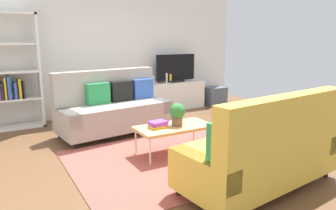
# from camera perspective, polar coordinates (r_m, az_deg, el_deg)

# --- Properties ---
(ground_plane) EXTENTS (7.68, 7.68, 0.00)m
(ground_plane) POSITION_cam_1_polar(r_m,az_deg,el_deg) (4.81, 1.06, -8.13)
(ground_plane) COLOR brown
(wall_far) EXTENTS (6.40, 0.12, 2.90)m
(wall_far) POSITION_cam_1_polar(r_m,az_deg,el_deg) (7.07, -10.73, 10.16)
(wall_far) COLOR white
(wall_far) RESTS_ON ground_plane
(area_rug) EXTENTS (2.90, 2.20, 0.01)m
(area_rug) POSITION_cam_1_polar(r_m,az_deg,el_deg) (4.49, 1.83, -9.55)
(area_rug) COLOR #9E4C42
(area_rug) RESTS_ON ground_plane
(couch_beige) EXTENTS (1.99, 1.07, 1.10)m
(couch_beige) POSITION_cam_1_polar(r_m,az_deg,el_deg) (5.63, -9.84, -0.50)
(couch_beige) COLOR gray
(couch_beige) RESTS_ON ground_plane
(couch_green) EXTENTS (1.98, 1.04, 1.10)m
(couch_green) POSITION_cam_1_polar(r_m,az_deg,el_deg) (3.65, 16.77, -7.97)
(couch_green) COLOR gold
(couch_green) RESTS_ON ground_plane
(coffee_table) EXTENTS (1.10, 0.56, 0.42)m
(coffee_table) POSITION_cam_1_polar(r_m,az_deg,el_deg) (4.55, 1.08, -4.10)
(coffee_table) COLOR tan
(coffee_table) RESTS_ON ground_plane
(tv_console) EXTENTS (1.40, 0.44, 0.64)m
(tv_console) POSITION_cam_1_polar(r_m,az_deg,el_deg) (7.51, 1.28, 1.79)
(tv_console) COLOR silver
(tv_console) RESTS_ON ground_plane
(tv) EXTENTS (1.00, 0.20, 0.64)m
(tv) POSITION_cam_1_polar(r_m,az_deg,el_deg) (7.41, 1.38, 6.58)
(tv) COLOR black
(tv) RESTS_ON tv_console
(bookshelf) EXTENTS (1.10, 0.36, 2.10)m
(bookshelf) POSITION_cam_1_polar(r_m,az_deg,el_deg) (6.40, -27.10, 4.59)
(bookshelf) COLOR white
(bookshelf) RESTS_ON ground_plane
(storage_trunk) EXTENTS (0.52, 0.40, 0.44)m
(storage_trunk) POSITION_cam_1_polar(r_m,az_deg,el_deg) (8.06, 8.37, 1.65)
(storage_trunk) COLOR #4C5666
(storage_trunk) RESTS_ON ground_plane
(potted_plant) EXTENTS (0.23, 0.23, 0.33)m
(potted_plant) POSITION_cam_1_polar(r_m,az_deg,el_deg) (4.52, 1.67, -1.49)
(potted_plant) COLOR brown
(potted_plant) RESTS_ON coffee_table
(table_book_0) EXTENTS (0.25, 0.19, 0.03)m
(table_book_0) POSITION_cam_1_polar(r_m,az_deg,el_deg) (4.45, -1.80, -3.89)
(table_book_0) COLOR gold
(table_book_0) RESTS_ON coffee_table
(table_book_1) EXTENTS (0.25, 0.20, 0.03)m
(table_book_1) POSITION_cam_1_polar(r_m,az_deg,el_deg) (4.45, -1.81, -3.51)
(table_book_1) COLOR purple
(table_book_1) RESTS_ON table_book_0
(table_book_2) EXTENTS (0.26, 0.21, 0.03)m
(table_book_2) POSITION_cam_1_polar(r_m,az_deg,el_deg) (4.44, -1.81, -3.14)
(table_book_2) COLOR purple
(table_book_2) RESTS_ON table_book_1
(vase_0) EXTENTS (0.12, 0.12, 0.16)m
(vase_0) POSITION_cam_1_polar(r_m,az_deg,el_deg) (7.22, -2.88, 4.55)
(vase_0) COLOR silver
(vase_0) RESTS_ON tv_console
(vase_1) EXTENTS (0.08, 0.08, 0.17)m
(vase_1) POSITION_cam_1_polar(r_m,az_deg,el_deg) (7.30, -1.60, 4.70)
(vase_1) COLOR #B24C4C
(vase_1) RESTS_ON tv_console
(bottle_0) EXTENTS (0.05, 0.05, 0.22)m
(bottle_0) POSITION_cam_1_polar(r_m,az_deg,el_deg) (7.29, -0.26, 4.91)
(bottle_0) COLOR silver
(bottle_0) RESTS_ON tv_console
(bottle_1) EXTENTS (0.06, 0.06, 0.20)m
(bottle_1) POSITION_cam_1_polar(r_m,az_deg,el_deg) (7.34, 0.44, 4.86)
(bottle_1) COLOR gold
(bottle_1) RESTS_ON tv_console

